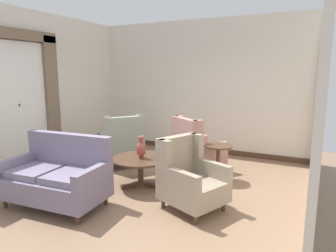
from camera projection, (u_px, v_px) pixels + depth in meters
ground at (129, 195)px, 4.86m from camera, size 8.72×8.72×0.00m
wall_back at (199, 87)px, 7.33m from camera, size 5.42×0.08×3.16m
wall_left at (49, 89)px, 6.55m from camera, size 0.08×4.36×3.16m
wall_right at (319, 98)px, 4.26m from camera, size 0.08×4.36×3.16m
baseboard_back at (197, 148)px, 7.55m from camera, size 5.26×0.03×0.12m
window_with_curtains at (19, 97)px, 5.79m from camera, size 0.12×1.89×2.69m
coffee_table at (140, 162)px, 5.17m from camera, size 1.00×1.00×0.50m
porcelain_vase at (141, 149)px, 5.10m from camera, size 0.16×0.16×0.38m
settee at (57, 177)px, 4.45m from camera, size 1.54×0.92×1.03m
armchair_beside_settee at (189, 178)px, 4.34m from camera, size 1.04×0.99×1.02m
armchair_near_sideboard at (195, 149)px, 6.00m from camera, size 1.12×1.14×1.08m
armchair_near_window at (122, 145)px, 6.32m from camera, size 1.17×1.14×1.07m
side_table at (218, 159)px, 5.48m from camera, size 0.51×0.51×0.65m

